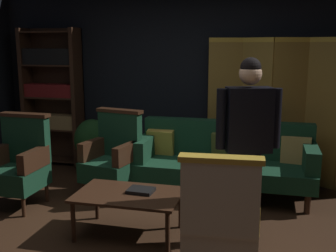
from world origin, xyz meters
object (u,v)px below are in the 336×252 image
at_px(velvet_couch, 225,158).
at_px(coffee_table, 129,198).
at_px(armchair_gilt_accent, 220,220).
at_px(armchair_wing_left, 113,156).
at_px(bookshelf, 53,93).
at_px(folding_screen, 288,109).
at_px(standing_figure, 248,133).
at_px(book_black_cloth, 141,190).
at_px(potted_plant, 92,143).
at_px(armchair_wing_right, 19,163).

relative_size(velvet_couch, coffee_table, 2.12).
height_order(armchair_gilt_accent, armchair_wing_left, same).
height_order(bookshelf, armchair_gilt_accent, bookshelf).
xyz_separation_m(bookshelf, coffee_table, (1.93, -2.09, -0.71)).
bearing_deg(bookshelf, armchair_gilt_accent, -42.59).
bearing_deg(folding_screen, armchair_gilt_accent, -102.60).
xyz_separation_m(standing_figure, book_black_cloth, (-0.98, -0.10, -0.59)).
xyz_separation_m(potted_plant, book_black_cloth, (1.23, -1.62, -0.02)).
height_order(armchair_wing_right, standing_figure, standing_figure).
relative_size(folding_screen, armchair_gilt_accent, 2.04).
height_order(coffee_table, potted_plant, potted_plant).
relative_size(armchair_gilt_accent, standing_figure, 0.61).
relative_size(folding_screen, potted_plant, 2.68).
relative_size(folding_screen, bookshelf, 1.03).
bearing_deg(potted_plant, folding_screen, 6.62).
relative_size(armchair_wing_right, potted_plant, 1.32).
bearing_deg(potted_plant, coffee_table, -56.13).
bearing_deg(velvet_couch, armchair_wing_right, -157.53).
relative_size(folding_screen, armchair_wing_right, 2.04).
bearing_deg(potted_plant, standing_figure, -34.33).
distance_m(coffee_table, armchair_wing_right, 1.52).
xyz_separation_m(coffee_table, armchair_wing_left, (-0.53, 0.97, 0.12)).
bearing_deg(bookshelf, armchair_wing_right, -73.90).
bearing_deg(standing_figure, book_black_cloth, -173.93).
bearing_deg(coffee_table, book_black_cloth, 30.33).
distance_m(velvet_couch, book_black_cloth, 1.45).
bearing_deg(armchair_wing_right, armchair_wing_left, 30.29).
distance_m(velvet_couch, armchair_wing_right, 2.40).
xyz_separation_m(armchair_wing_right, standing_figure, (2.54, -0.26, 0.54)).
relative_size(coffee_table, armchair_wing_right, 0.96).
distance_m(potted_plant, book_black_cloth, 2.03).
bearing_deg(coffee_table, armchair_wing_right, 163.65).
bearing_deg(standing_figure, bookshelf, 147.57).
height_order(standing_figure, potted_plant, standing_figure).
height_order(folding_screen, armchair_gilt_accent, folding_screen).
bearing_deg(book_black_cloth, coffee_table, -149.67).
relative_size(bookshelf, standing_figure, 1.20).
relative_size(bookshelf, book_black_cloth, 8.41).
distance_m(armchair_gilt_accent, book_black_cloth, 1.04).
xyz_separation_m(velvet_couch, standing_figure, (0.32, -1.18, 0.57)).
bearing_deg(standing_figure, armchair_wing_left, 153.74).
bearing_deg(book_black_cloth, potted_plant, 127.24).
relative_size(bookshelf, coffee_table, 2.05).
relative_size(bookshelf, potted_plant, 2.59).
bearing_deg(book_black_cloth, velvet_couch, 62.76).
distance_m(coffee_table, potted_plant, 2.02).
height_order(folding_screen, velvet_couch, folding_screen).
distance_m(bookshelf, armchair_wing_left, 1.89).
bearing_deg(bookshelf, coffee_table, -47.14).
distance_m(folding_screen, armchair_wing_left, 2.33).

